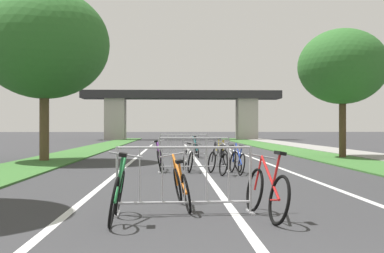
{
  "coord_description": "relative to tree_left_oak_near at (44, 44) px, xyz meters",
  "views": [
    {
      "loc": [
        -0.96,
        -2.5,
        1.33
      ],
      "look_at": [
        -0.22,
        15.93,
        1.38
      ],
      "focal_mm": 44.62,
      "sensor_mm": 36.0,
      "label": 1
    }
  ],
  "objects": [
    {
      "name": "sidewalk_path_right",
      "position": [
        14.25,
        8.47,
        -4.59
      ],
      "size": [
        2.22,
        60.99,
        0.08
      ],
      "primitive_type": "cube",
      "color": "gray",
      "rests_on": "ground"
    },
    {
      "name": "bicycle_yellow_6",
      "position": [
        7.18,
        2.5,
        -4.29
      ],
      "size": [
        0.67,
        1.58,
        0.87
      ],
      "rotation": [
        0.0,
        0.0,
        3.37
      ],
      "color": "black",
      "rests_on": "ground"
    },
    {
      "name": "lane_stripe_center",
      "position": [
        6.02,
        1.16,
        -4.63
      ],
      "size": [
        0.14,
        35.28,
        0.01
      ],
      "primitive_type": "cube",
      "color": "silver",
      "rests_on": "ground"
    },
    {
      "name": "grass_verge_right",
      "position": [
        11.93,
        8.47,
        -4.61
      ],
      "size": [
        2.42,
        60.99,
        0.05
      ],
      "primitive_type": "cube",
      "color": "#386B2D",
      "rests_on": "ground"
    },
    {
      "name": "crowd_barrier_second",
      "position": [
        5.7,
        -4.81,
        -4.12
      ],
      "size": [
        2.15,
        0.56,
        1.05
      ],
      "rotation": [
        0.0,
        0.0,
        0.05
      ],
      "color": "#ADADB2",
      "rests_on": "ground"
    },
    {
      "name": "bicycle_purple_2",
      "position": [
        4.67,
        -4.26,
        -4.25
      ],
      "size": [
        0.42,
        1.76,
        0.95
      ],
      "rotation": [
        0.0,
        0.0,
        -0.03
      ],
      "color": "black",
      "rests_on": "ground"
    },
    {
      "name": "bicycle_orange_3",
      "position": [
        5.2,
        -11.08,
        -4.27
      ],
      "size": [
        0.54,
        1.7,
        0.91
      ],
      "rotation": [
        0.0,
        0.0,
        0.11
      ],
      "color": "black",
      "rests_on": "ground"
    },
    {
      "name": "crowd_barrier_third",
      "position": [
        5.54,
        2.01,
        -4.12
      ],
      "size": [
        2.15,
        0.55,
        1.05
      ],
      "rotation": [
        0.0,
        0.0,
        0.05
      ],
      "color": "#ADADB2",
      "rests_on": "ground"
    },
    {
      "name": "tree_right_oak_mid",
      "position": [
        12.49,
        1.59,
        -0.62
      ],
      "size": [
        3.88,
        3.88,
        5.67
      ],
      "color": "#4C3823",
      "rests_on": "ground"
    },
    {
      "name": "bicycle_teal_8",
      "position": [
        6.11,
        2.45,
        -4.24
      ],
      "size": [
        0.44,
        1.68,
        0.97
      ],
      "rotation": [
        0.0,
        0.0,
        0.06
      ],
      "color": "black",
      "rests_on": "ground"
    },
    {
      "name": "bicycle_blue_5",
      "position": [
        6.92,
        -5.32,
        -4.27
      ],
      "size": [
        0.47,
        1.65,
        0.92
      ],
      "rotation": [
        0.0,
        0.0,
        0.11
      ],
      "color": "black",
      "rests_on": "ground"
    },
    {
      "name": "grass_verge_left",
      "position": [
        0.11,
        8.47,
        -4.61
      ],
      "size": [
        2.42,
        60.99,
        0.05
      ],
      "primitive_type": "cube",
      "color": "#386B2D",
      "rests_on": "ground"
    },
    {
      "name": "overpass_bridge",
      "position": [
        6.02,
        33.93,
        -0.85
      ],
      "size": [
        21.9,
        3.16,
        5.41
      ],
      "color": "#2D2D30",
      "rests_on": "ground"
    },
    {
      "name": "lane_stripe_left_lane",
      "position": [
        3.43,
        1.16,
        -4.63
      ],
      "size": [
        0.14,
        35.28,
        0.01
      ],
      "primitive_type": "cube",
      "color": "silver",
      "rests_on": "ground"
    },
    {
      "name": "bicycle_black_1",
      "position": [
        6.35,
        -5.39,
        -4.27
      ],
      "size": [
        0.52,
        1.66,
        0.96
      ],
      "rotation": [
        0.0,
        0.0,
        0.23
      ],
      "color": "black",
      "rests_on": "ground"
    },
    {
      "name": "lane_stripe_right_lane",
      "position": [
        8.61,
        1.16,
        -4.63
      ],
      "size": [
        0.14,
        35.28,
        0.01
      ],
      "primitive_type": "cube",
      "color": "silver",
      "rests_on": "ground"
    },
    {
      "name": "bicycle_silver_7",
      "position": [
        6.88,
        -4.31,
        -4.27
      ],
      "size": [
        0.7,
        1.69,
        0.88
      ],
      "rotation": [
        0.0,
        0.0,
        0.2
      ],
      "color": "black",
      "rests_on": "ground"
    },
    {
      "name": "crowd_barrier_nearest",
      "position": [
        5.24,
        -11.62,
        -4.12
      ],
      "size": [
        2.14,
        0.53,
        1.05
      ],
      "rotation": [
        0.0,
        0.0,
        0.04
      ],
      "color": "#ADADB2",
      "rests_on": "ground"
    },
    {
      "name": "bicycle_white_4",
      "position": [
        5.52,
        -4.43,
        -4.27
      ],
      "size": [
        0.58,
        1.62,
        0.93
      ],
      "rotation": [
        0.0,
        0.0,
        3.27
      ],
      "color": "black",
      "rests_on": "ground"
    },
    {
      "name": "tree_left_oak_near",
      "position": [
        0.0,
        0.0,
        0.0
      ],
      "size": [
        5.09,
        5.09,
        6.81
      ],
      "color": "brown",
      "rests_on": "ground"
    },
    {
      "name": "bicycle_green_0",
      "position": [
        4.28,
        -12.18,
        -4.24
      ],
      "size": [
        0.51,
        1.65,
        0.99
      ],
      "rotation": [
        0.0,
        0.0,
        0.03
      ],
      "color": "black",
      "rests_on": "ground"
    },
    {
      "name": "bicycle_red_9",
      "position": [
        6.44,
        -12.01,
        -4.25
      ],
      "size": [
        0.47,
        1.78,
        1.0
      ],
      "rotation": [
        0.0,
        0.0,
        0.14
      ],
      "color": "black",
      "rests_on": "ground"
    }
  ]
}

